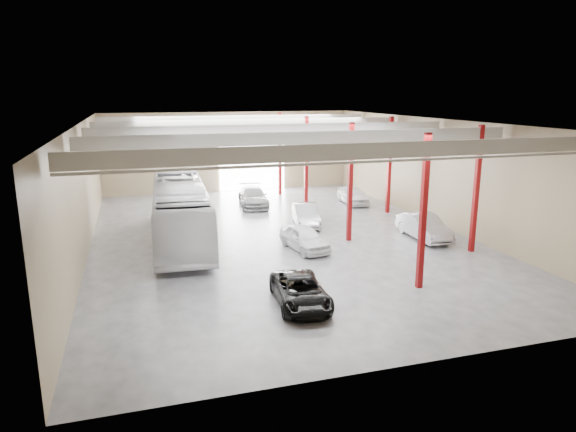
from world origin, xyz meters
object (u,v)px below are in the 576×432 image
car_row_b (306,215)px  car_right_near (424,227)px  coach_bus (181,212)px  car_right_far (353,195)px  car_row_c (253,197)px  car_row_a (304,238)px  black_sedan (300,291)px

car_row_b → car_right_near: size_ratio=0.95×
coach_bus → car_right_far: 15.79m
car_row_c → car_right_far: bearing=-3.5°
car_row_a → car_row_c: size_ratio=0.78×
black_sedan → car_row_b: car_row_b is taller
coach_bus → car_right_far: coach_bus is taller
car_row_a → car_right_far: 13.05m
car_right_near → car_row_b: bearing=140.2°
coach_bus → car_right_near: coach_bus is taller
car_row_a → car_row_b: bearing=61.3°
coach_bus → black_sedan: bearing=-67.4°
car_right_far → car_right_near: bearing=-86.1°
car_row_c → coach_bus: bearing=-120.0°
car_row_c → car_right_far: car_row_c is taller
black_sedan → car_right_near: (10.30, 7.38, 0.14)m
car_row_b → car_row_c: (-2.02, 6.80, 0.03)m
car_row_a → car_right_near: car_right_near is taller
coach_bus → car_row_c: coach_bus is taller
coach_bus → car_row_a: 7.48m
car_row_a → car_right_near: size_ratio=0.88×
car_row_b → car_right_far: bearing=54.3°
car_row_a → car_row_b: car_row_b is taller
car_row_a → car_row_c: bearing=81.7°
car_right_far → car_row_c: bearing=173.5°
black_sedan → coach_bus: bearing=114.6°
car_right_near → car_right_far: 10.53m
coach_bus → car_row_c: bearing=56.5°
car_row_a → car_right_far: (7.65, 10.57, 0.01)m
black_sedan → car_right_far: car_right_far is taller
coach_bus → black_sedan: coach_bus is taller
car_row_c → car_right_near: (7.82, -11.95, 0.01)m
car_row_b → car_right_far: size_ratio=1.06×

